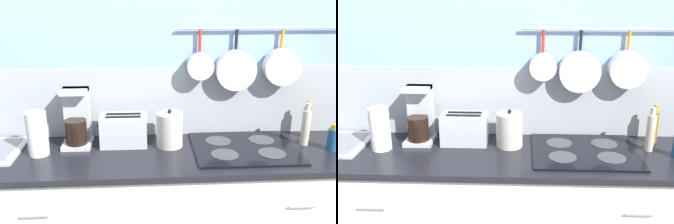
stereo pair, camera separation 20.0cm
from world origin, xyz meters
TOP-DOWN VIEW (x-y plane):
  - wall_back at (0.00, 0.32)m, footprint 7.20×0.16m
  - countertop at (0.00, 0.00)m, footprint 2.73×0.57m
  - paper_towel_roll at (-0.71, 0.03)m, footprint 0.11×0.11m
  - coffee_maker at (-0.51, 0.16)m, footprint 0.16×0.18m
  - toaster at (-0.25, 0.14)m, footprint 0.28×0.16m
  - kettle at (0.02, 0.10)m, footprint 0.15×0.15m
  - cooktop at (0.44, 0.03)m, footprint 0.58×0.48m
  - bottle_hot_sauce at (0.80, 0.07)m, footprint 0.05×0.05m
  - bottle_olive_oil at (0.86, 0.20)m, footprint 0.05×0.05m
  - bottle_dish_soap at (0.93, -0.01)m, footprint 0.06×0.06m

SIDE VIEW (x-z plane):
  - countertop at x=0.00m, z-range 0.90..0.94m
  - cooktop at x=0.44m, z-range 0.94..0.95m
  - bottle_dish_soap at x=0.93m, z-range 0.93..1.08m
  - toaster at x=-0.25m, z-range 0.94..1.12m
  - kettle at x=0.02m, z-range 0.93..1.15m
  - bottle_olive_oil at x=0.86m, z-range 0.92..1.15m
  - bottle_hot_sauce at x=0.80m, z-range 0.92..1.17m
  - paper_towel_roll at x=-0.71m, z-range 0.94..1.18m
  - coffee_maker at x=-0.51m, z-range 0.91..1.24m
  - wall_back at x=0.00m, z-range -0.02..2.58m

